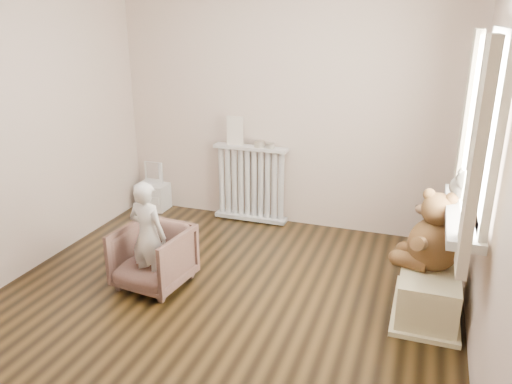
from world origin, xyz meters
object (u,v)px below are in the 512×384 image
(radiator, at_px, (251,187))
(child, at_px, (148,236))
(toy_vanity, at_px, (152,186))
(teddy_bear, at_px, (436,230))
(armchair, at_px, (153,257))
(toy_bench, at_px, (428,288))
(plush_cat, at_px, (463,186))

(radiator, distance_m, child, 1.64)
(toy_vanity, xyz_separation_m, teddy_bear, (3.06, -1.20, 0.40))
(radiator, height_order, armchair, radiator)
(toy_vanity, height_order, armchair, toy_vanity)
(radiator, relative_size, toy_bench, 1.07)
(toy_vanity, bearing_deg, child, -60.17)
(radiator, bearing_deg, teddy_bear, -33.47)
(armchair, relative_size, teddy_bear, 0.95)
(radiator, bearing_deg, child, -99.95)
(radiator, relative_size, child, 0.93)
(toy_vanity, distance_m, child, 1.84)
(plush_cat, bearing_deg, armchair, 172.81)
(radiator, height_order, teddy_bear, teddy_bear)
(armchair, xyz_separation_m, teddy_bear, (2.15, 0.34, 0.42))
(radiator, relative_size, toy_vanity, 1.53)
(radiator, bearing_deg, toy_bench, -33.43)
(radiator, bearing_deg, plush_cat, -30.29)
(toy_vanity, relative_size, plush_cat, 1.87)
(armchair, height_order, toy_bench, armchair)
(toy_bench, relative_size, plush_cat, 2.68)
(radiator, relative_size, plush_cat, 2.86)
(toy_bench, relative_size, teddy_bear, 1.33)
(toy_vanity, xyz_separation_m, plush_cat, (3.20, -1.14, 0.72))
(toy_vanity, bearing_deg, armchair, -59.37)
(toy_vanity, relative_size, child, 0.61)
(radiator, xyz_separation_m, plush_cat, (2.00, -1.17, 0.61))
(child, relative_size, toy_bench, 1.15)
(toy_bench, height_order, teddy_bear, teddy_bear)
(armchair, distance_m, toy_bench, 2.17)
(child, bearing_deg, radiator, -93.63)
(toy_vanity, bearing_deg, radiator, 1.44)
(armchair, height_order, plush_cat, plush_cat)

